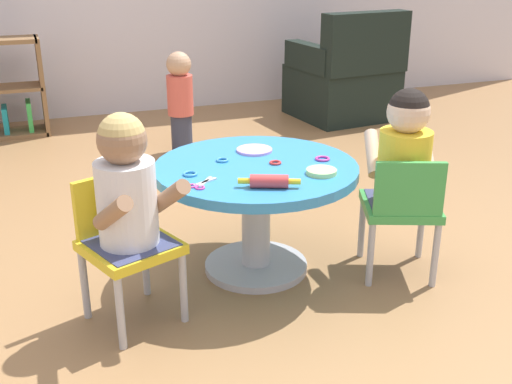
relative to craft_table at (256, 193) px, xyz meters
name	(u,v)px	position (x,y,z in m)	size (l,w,h in m)	color
ground_plane	(256,269)	(0.00, 0.00, -0.35)	(10.00, 10.00, 0.00)	#9E7247
craft_table	(256,193)	(0.00, 0.00, 0.00)	(0.83, 0.83, 0.47)	silver
child_chair_left	(125,242)	(-0.57, -0.18, -0.05)	(0.39, 0.39, 0.54)	#B7B7BC
seated_child_left	(126,186)	(-0.56, -0.22, 0.18)	(0.37, 0.42, 0.51)	#3F4772
child_chair_right	(402,208)	(0.54, -0.25, -0.05)	(0.39, 0.39, 0.54)	#B7B7BC
seated_child_right	(405,152)	(0.56, -0.22, 0.18)	(0.38, 0.42, 0.51)	#3F4772
armchair_dark	(345,80)	(1.56, 2.15, -0.04)	(0.78, 0.79, 0.85)	black
toddler_standing	(180,100)	(0.11, 1.72, 0.01)	(0.17, 0.17, 0.67)	#33384C
rolling_pin	(269,181)	(-0.04, -0.26, 0.15)	(0.22, 0.11, 0.05)	#D83F3F
craft_scissors	(200,185)	(-0.28, -0.15, 0.12)	(0.14, 0.13, 0.01)	silver
playdough_blob_0	(322,172)	(0.20, -0.19, 0.13)	(0.12, 0.12, 0.02)	#B2E58C
playdough_blob_1	(254,150)	(0.06, 0.17, 0.13)	(0.15, 0.15, 0.01)	#CC99E5
cookie_cutter_0	(275,163)	(0.08, -0.02, 0.13)	(0.05, 0.05, 0.01)	red
cookie_cutter_1	(222,160)	(-0.11, 0.09, 0.13)	(0.05, 0.05, 0.01)	#3F99D8
cookie_cutter_2	(190,174)	(-0.28, -0.03, 0.13)	(0.06, 0.06, 0.01)	#3F99D8
cookie_cutter_3	(322,159)	(0.28, -0.04, 0.13)	(0.06, 0.06, 0.01)	#D83FA5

